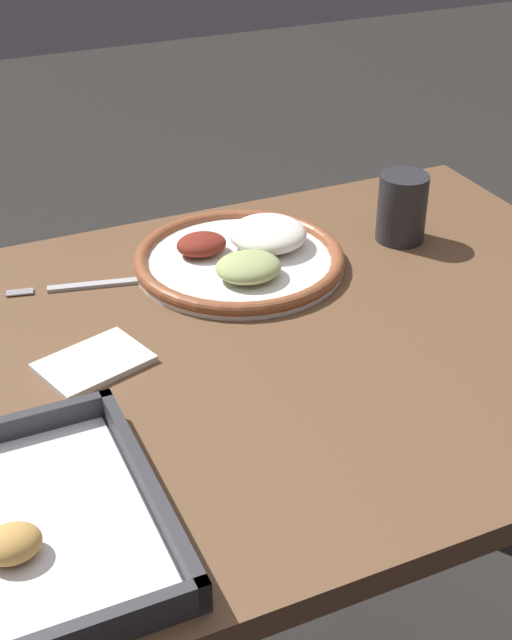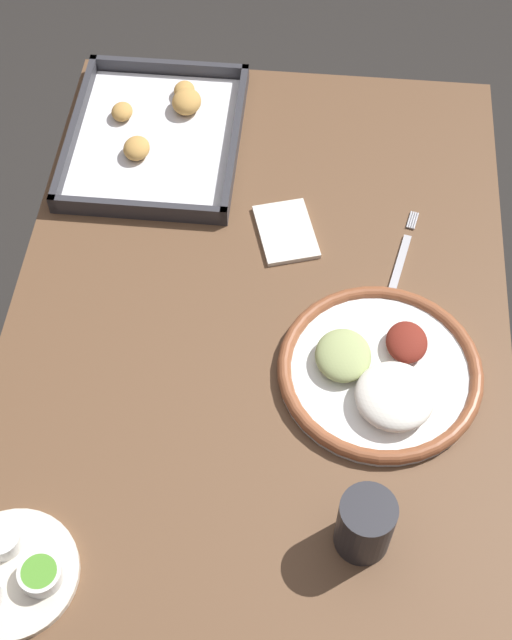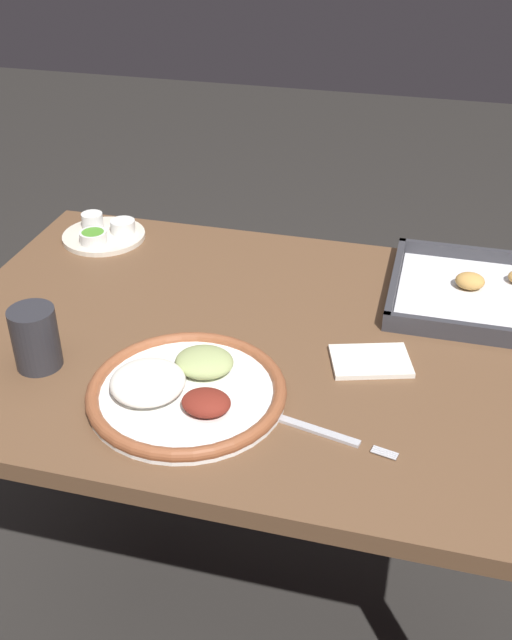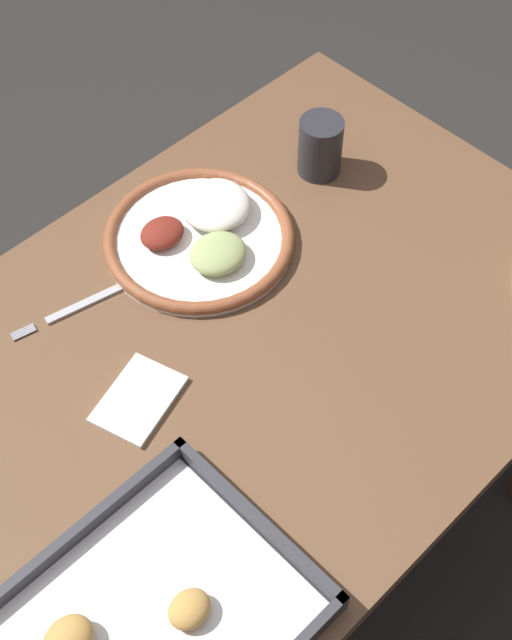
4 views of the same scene
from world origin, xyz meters
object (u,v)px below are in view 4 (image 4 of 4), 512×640
at_px(dinner_plate, 201,235).
at_px(baking_tray, 144,626).
at_px(fork, 91,301).
at_px(drinking_cup, 320,146).
at_px(napkin, 138,399).

distance_m(dinner_plate, baking_tray, 0.59).
height_order(dinner_plate, fork, dinner_plate).
relative_size(drinking_cup, napkin, 0.71).
height_order(fork, baking_tray, baking_tray).
relative_size(baking_tray, napkin, 2.51).
bearing_deg(baking_tray, napkin, -128.79).
distance_m(baking_tray, napkin, 0.30).
height_order(baking_tray, napkin, baking_tray).
distance_m(dinner_plate, drinking_cup, 0.24).
relative_size(dinner_plate, napkin, 2.07).
distance_m(dinner_plate, napkin, 0.29).
relative_size(dinner_plate, fork, 1.33).
bearing_deg(dinner_plate, napkin, 30.97).
distance_m(fork, napkin, 0.19).
distance_m(drinking_cup, napkin, 0.51).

